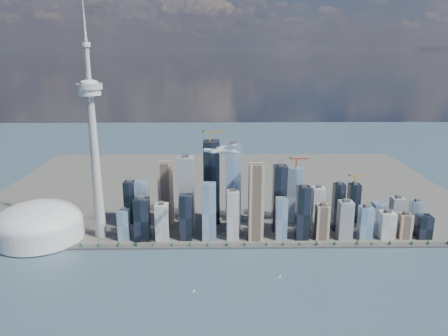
{
  "coord_description": "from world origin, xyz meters",
  "views": [
    {
      "loc": [
        -20.74,
        -656.39,
        432.67
      ],
      "look_at": [
        -7.4,
        260.0,
        183.31
      ],
      "focal_mm": 35.0,
      "sensor_mm": 36.0,
      "label": 1
    }
  ],
  "objects_px": {
    "needle_tower": "(94,140)",
    "sailboat_west": "(194,291)",
    "dome_stadium": "(39,223)",
    "airplane": "(220,151)",
    "sailboat_east": "(280,277)"
  },
  "relations": [
    {
      "from": "sailboat_west",
      "to": "sailboat_east",
      "type": "bearing_deg",
      "value": 15.02
    },
    {
      "from": "dome_stadium",
      "to": "airplane",
      "type": "height_order",
      "value": "airplane"
    },
    {
      "from": "dome_stadium",
      "to": "sailboat_west",
      "type": "xyz_separation_m",
      "value": [
        374.35,
        -239.67,
        -36.58
      ]
    },
    {
      "from": "dome_stadium",
      "to": "needle_tower",
      "type": "bearing_deg",
      "value": 4.09
    },
    {
      "from": "needle_tower",
      "to": "dome_stadium",
      "type": "distance_m",
      "value": 241.4
    },
    {
      "from": "airplane",
      "to": "sailboat_east",
      "type": "distance_m",
      "value": 273.44
    },
    {
      "from": "needle_tower",
      "to": "sailboat_west",
      "type": "bearing_deg",
      "value": -46.81
    },
    {
      "from": "needle_tower",
      "to": "sailboat_west",
      "type": "relative_size",
      "value": 61.82
    },
    {
      "from": "needle_tower",
      "to": "dome_stadium",
      "type": "bearing_deg",
      "value": -175.91
    },
    {
      "from": "needle_tower",
      "to": "sailboat_west",
      "type": "xyz_separation_m",
      "value": [
        234.35,
        -249.67,
        -232.98
      ]
    },
    {
      "from": "needle_tower",
      "to": "sailboat_west",
      "type": "height_order",
      "value": "needle_tower"
    },
    {
      "from": "needle_tower",
      "to": "airplane",
      "type": "distance_m",
      "value": 321.68
    },
    {
      "from": "dome_stadium",
      "to": "sailboat_east",
      "type": "bearing_deg",
      "value": -19.3
    },
    {
      "from": "sailboat_west",
      "to": "dome_stadium",
      "type": "bearing_deg",
      "value": 145.55
    },
    {
      "from": "needle_tower",
      "to": "sailboat_west",
      "type": "distance_m",
      "value": 414.17
    }
  ]
}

